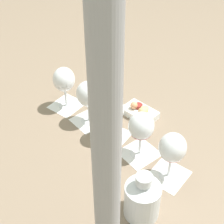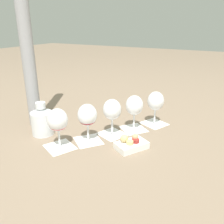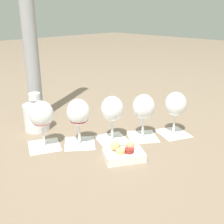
{
  "view_description": "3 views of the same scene",
  "coord_description": "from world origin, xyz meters",
  "px_view_note": "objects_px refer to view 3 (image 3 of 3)",
  "views": [
    {
      "loc": [
        -0.21,
        0.89,
        0.87
      ],
      "look_at": [
        -0.0,
        0.0,
        0.12
      ],
      "focal_mm": 55.0,
      "sensor_mm": 36.0,
      "label": 1
    },
    {
      "loc": [
        -0.91,
        -0.5,
        0.51
      ],
      "look_at": [
        -0.0,
        0.0,
        0.12
      ],
      "focal_mm": 38.0,
      "sensor_mm": 36.0,
      "label": 2
    },
    {
      "loc": [
        -0.7,
        -0.71,
        0.48
      ],
      "look_at": [
        -0.0,
        0.0,
        0.12
      ],
      "focal_mm": 45.0,
      "sensor_mm": 36.0,
      "label": 3
    }
  ],
  "objects_px": {
    "wine_glass_4": "(176,106)",
    "snack_dish": "(124,154)",
    "ceramic_vase": "(36,114)",
    "umbrella_pole": "(26,1)",
    "wine_glass_0": "(42,116)",
    "wine_glass_1": "(78,114)",
    "wine_glass_3": "(144,109)",
    "wine_glass_2": "(112,110)"
  },
  "relations": [
    {
      "from": "wine_glass_1",
      "to": "snack_dish",
      "type": "relative_size",
      "value": 1.12
    },
    {
      "from": "wine_glass_2",
      "to": "umbrella_pole",
      "type": "bearing_deg",
      "value": 102.31
    },
    {
      "from": "wine_glass_2",
      "to": "snack_dish",
      "type": "relative_size",
      "value": 1.12
    },
    {
      "from": "ceramic_vase",
      "to": "umbrella_pole",
      "type": "distance_m",
      "value": 0.47
    },
    {
      "from": "wine_glass_2",
      "to": "umbrella_pole",
      "type": "xyz_separation_m",
      "value": [
        -0.09,
        0.41,
        0.39
      ]
    },
    {
      "from": "wine_glass_0",
      "to": "wine_glass_2",
      "type": "distance_m",
      "value": 0.26
    },
    {
      "from": "wine_glass_0",
      "to": "wine_glass_3",
      "type": "xyz_separation_m",
      "value": [
        0.33,
        -0.2,
        0.0
      ]
    },
    {
      "from": "wine_glass_1",
      "to": "wine_glass_2",
      "type": "relative_size",
      "value": 1.0
    },
    {
      "from": "wine_glass_0",
      "to": "wine_glass_4",
      "type": "relative_size",
      "value": 1.0
    },
    {
      "from": "wine_glass_0",
      "to": "wine_glass_2",
      "type": "height_order",
      "value": "same"
    },
    {
      "from": "umbrella_pole",
      "to": "wine_glass_4",
      "type": "bearing_deg",
      "value": -60.9
    },
    {
      "from": "wine_glass_3",
      "to": "wine_glass_0",
      "type": "bearing_deg",
      "value": 147.9
    },
    {
      "from": "wine_glass_2",
      "to": "umbrella_pole",
      "type": "distance_m",
      "value": 0.58
    },
    {
      "from": "wine_glass_2",
      "to": "wine_glass_3",
      "type": "relative_size",
      "value": 1.0
    },
    {
      "from": "wine_glass_0",
      "to": "wine_glass_2",
      "type": "relative_size",
      "value": 1.0
    },
    {
      "from": "wine_glass_0",
      "to": "snack_dish",
      "type": "height_order",
      "value": "wine_glass_0"
    },
    {
      "from": "wine_glass_3",
      "to": "wine_glass_4",
      "type": "xyz_separation_m",
      "value": [
        0.12,
        -0.07,
        -0.0
      ]
    },
    {
      "from": "wine_glass_4",
      "to": "snack_dish",
      "type": "height_order",
      "value": "wine_glass_4"
    },
    {
      "from": "snack_dish",
      "to": "umbrella_pole",
      "type": "height_order",
      "value": "umbrella_pole"
    },
    {
      "from": "wine_glass_2",
      "to": "wine_glass_1",
      "type": "bearing_deg",
      "value": 153.49
    },
    {
      "from": "wine_glass_3",
      "to": "umbrella_pole",
      "type": "relative_size",
      "value": 0.17
    },
    {
      "from": "wine_glass_1",
      "to": "wine_glass_2",
      "type": "height_order",
      "value": "same"
    },
    {
      "from": "ceramic_vase",
      "to": "snack_dish",
      "type": "bearing_deg",
      "value": -79.89
    },
    {
      "from": "wine_glass_0",
      "to": "snack_dish",
      "type": "distance_m",
      "value": 0.32
    },
    {
      "from": "snack_dish",
      "to": "umbrella_pole",
      "type": "xyz_separation_m",
      "value": [
        -0.01,
        0.55,
        0.49
      ]
    },
    {
      "from": "wine_glass_3",
      "to": "snack_dish",
      "type": "bearing_deg",
      "value": -159.34
    },
    {
      "from": "wine_glass_1",
      "to": "wine_glass_3",
      "type": "xyz_separation_m",
      "value": [
        0.22,
        -0.13,
        -0.0
      ]
    },
    {
      "from": "wine_glass_0",
      "to": "wine_glass_4",
      "type": "distance_m",
      "value": 0.52
    },
    {
      "from": "wine_glass_2",
      "to": "wine_glass_4",
      "type": "relative_size",
      "value": 1.0
    },
    {
      "from": "wine_glass_4",
      "to": "wine_glass_2",
      "type": "bearing_deg",
      "value": 147.26
    },
    {
      "from": "wine_glass_2",
      "to": "snack_dish",
      "type": "bearing_deg",
      "value": -120.9
    },
    {
      "from": "wine_glass_3",
      "to": "wine_glass_4",
      "type": "distance_m",
      "value": 0.14
    },
    {
      "from": "wine_glass_0",
      "to": "snack_dish",
      "type": "xyz_separation_m",
      "value": [
        0.14,
        -0.27,
        -0.1
      ]
    },
    {
      "from": "wine_glass_0",
      "to": "wine_glass_3",
      "type": "relative_size",
      "value": 1.0
    },
    {
      "from": "wine_glass_2",
      "to": "wine_glass_3",
      "type": "height_order",
      "value": "same"
    },
    {
      "from": "wine_glass_4",
      "to": "umbrella_pole",
      "type": "distance_m",
      "value": 0.74
    },
    {
      "from": "wine_glass_0",
      "to": "ceramic_vase",
      "type": "distance_m",
      "value": 0.18
    },
    {
      "from": "wine_glass_2",
      "to": "wine_glass_4",
      "type": "height_order",
      "value": "same"
    },
    {
      "from": "wine_glass_4",
      "to": "ceramic_vase",
      "type": "distance_m",
      "value": 0.58
    },
    {
      "from": "wine_glass_4",
      "to": "wine_glass_3",
      "type": "bearing_deg",
      "value": 149.43
    },
    {
      "from": "wine_glass_1",
      "to": "umbrella_pole",
      "type": "xyz_separation_m",
      "value": [
        0.03,
        0.35,
        0.39
      ]
    },
    {
      "from": "wine_glass_3",
      "to": "ceramic_vase",
      "type": "xyz_separation_m",
      "value": [
        -0.26,
        0.36,
        -0.05
      ]
    }
  ]
}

